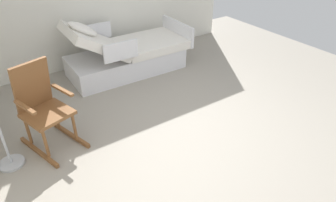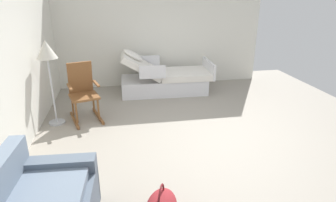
{
  "view_description": "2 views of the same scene",
  "coord_description": "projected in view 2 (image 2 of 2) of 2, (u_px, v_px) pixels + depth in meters",
  "views": [
    {
      "loc": [
        -2.13,
        2.13,
        2.45
      ],
      "look_at": [
        0.13,
        0.6,
        0.72
      ],
      "focal_mm": 32.74,
      "sensor_mm": 36.0,
      "label": 1
    },
    {
      "loc": [
        -4.0,
        1.02,
        2.22
      ],
      "look_at": [
        -0.21,
        0.35,
        0.74
      ],
      "focal_mm": 30.69,
      "sensor_mm": 36.0,
      "label": 2
    }
  ],
  "objects": [
    {
      "name": "floor_lamp",
      "position": [
        47.0,
        56.0,
        4.73
      ],
      "size": [
        0.34,
        0.34,
        1.48
      ],
      "color": "#B2B5BA",
      "rests_on": "ground"
    },
    {
      "name": "hospital_bed",
      "position": [
        164.0,
        79.0,
        6.65
      ],
      "size": [
        1.06,
        2.08,
        1.08
      ],
      "color": "silver",
      "rests_on": "ground"
    },
    {
      "name": "rocking_chair",
      "position": [
        83.0,
        92.0,
        5.2
      ],
      "size": [
        0.86,
        0.67,
        1.05
      ],
      "color": "brown",
      "rests_on": "ground"
    },
    {
      "name": "back_wall",
      "position": [
        5.0,
        62.0,
        3.75
      ],
      "size": [
        6.15,
        0.1,
        2.7
      ],
      "primitive_type": "cube",
      "color": "silver",
      "rests_on": "ground"
    },
    {
      "name": "side_wall",
      "position": [
        159.0,
        30.0,
        6.94
      ],
      "size": [
        0.1,
        5.06,
        2.7
      ],
      "primitive_type": "cube",
      "color": "silver",
      "rests_on": "ground"
    },
    {
      "name": "ground_plane",
      "position": [
        187.0,
        138.0,
        4.64
      ],
      "size": [
        7.43,
        7.43,
        0.0
      ],
      "primitive_type": "plane",
      "color": "gray"
    }
  ]
}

